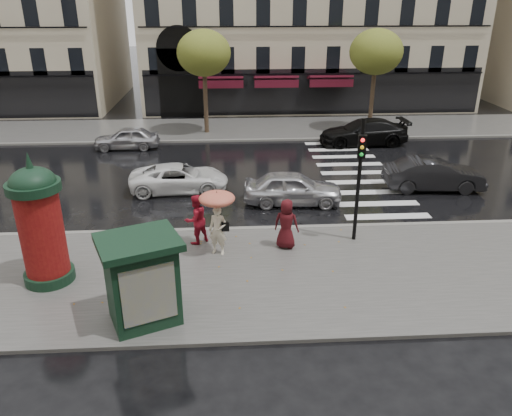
{
  "coord_description": "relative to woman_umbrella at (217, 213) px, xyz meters",
  "views": [
    {
      "loc": [
        -0.68,
        -14.72,
        8.59
      ],
      "look_at": [
        0.3,
        1.5,
        1.61
      ],
      "focal_mm": 35.0,
      "sensor_mm": 36.0,
      "label": 1
    }
  ],
  "objects": [
    {
      "name": "tree_far_right",
      "position": [
        10.06,
        17.02,
        3.47
      ],
      "size": [
        3.4,
        3.4,
        6.64
      ],
      "color": "#38281C",
      "rests_on": "ground"
    },
    {
      "name": "car_white",
      "position": [
        -1.9,
        6.56,
        -1.06
      ],
      "size": [
        4.7,
        2.37,
        1.27
      ],
      "primitive_type": "imported",
      "rotation": [
        0.0,
        0.0,
        1.63
      ],
      "color": "white",
      "rests_on": "ground"
    },
    {
      "name": "tree_far_left",
      "position": [
        -0.94,
        17.02,
        3.47
      ],
      "size": [
        3.4,
        3.4,
        6.64
      ],
      "color": "#38281C",
      "rests_on": "ground"
    },
    {
      "name": "morris_column",
      "position": [
        -5.4,
        -1.46,
        0.47
      ],
      "size": [
        1.59,
        1.59,
        4.29
      ],
      "color": "black",
      "rests_on": "near_sidewalk"
    },
    {
      "name": "ground",
      "position": [
        1.06,
        -0.98,
        -1.7
      ],
      "size": [
        160.0,
        160.0,
        0.0
      ],
      "primitive_type": "plane",
      "color": "black",
      "rests_on": "ground"
    },
    {
      "name": "man_burgundy",
      "position": [
        2.44,
        0.35,
        -0.66
      ],
      "size": [
        1.05,
        0.86,
        1.84
      ],
      "primitive_type": "imported",
      "rotation": [
        0.0,
        0.0,
        2.79
      ],
      "color": "#430D12",
      "rests_on": "near_sidewalk"
    },
    {
      "name": "zebra_crossing",
      "position": [
        7.06,
        8.62,
        -1.69
      ],
      "size": [
        3.6,
        11.75,
        0.01
      ],
      "primitive_type": "cube",
      "color": "silver",
      "rests_on": "ground"
    },
    {
      "name": "woman_umbrella",
      "position": [
        0.0,
        0.0,
        0.0
      ],
      "size": [
        1.25,
        1.25,
        2.4
      ],
      "color": "#EFE2C5",
      "rests_on": "near_sidewalk"
    },
    {
      "name": "near_kerb",
      "position": [
        1.06,
        2.02,
        -1.63
      ],
      "size": [
        90.0,
        0.25,
        0.14
      ],
      "primitive_type": "cube",
      "color": "slate",
      "rests_on": "ground"
    },
    {
      "name": "traffic_light",
      "position": [
        5.04,
        0.74,
        1.2
      ],
      "size": [
        0.33,
        0.45,
        4.59
      ],
      "color": "black",
      "rests_on": "near_sidewalk"
    },
    {
      "name": "car_silver",
      "position": [
        3.23,
        4.7,
        -0.97
      ],
      "size": [
        4.42,
        2.03,
        1.47
      ],
      "primitive_type": "imported",
      "rotation": [
        0.0,
        0.0,
        1.5
      ],
      "color": "silver",
      "rests_on": "ground"
    },
    {
      "name": "car_far_silver",
      "position": [
        -5.61,
        13.81,
        -1.04
      ],
      "size": [
        3.9,
        1.69,
        1.31
      ],
      "primitive_type": "imported",
      "rotation": [
        0.0,
        0.0,
        -1.53
      ],
      "color": "#B2B2B7",
      "rests_on": "ground"
    },
    {
      "name": "car_black",
      "position": [
        8.8,
        13.9,
        -0.92
      ],
      "size": [
        5.46,
        2.4,
        1.56
      ],
      "primitive_type": "imported",
      "rotation": [
        0.0,
        0.0,
        -1.53
      ],
      "color": "black",
      "rests_on": "ground"
    },
    {
      "name": "far_sidewalk",
      "position": [
        1.06,
        18.02,
        -1.64
      ],
      "size": [
        90.0,
        6.0,
        0.12
      ],
      "primitive_type": "cube",
      "color": "#474744",
      "rests_on": "ground"
    },
    {
      "name": "far_kerb",
      "position": [
        1.06,
        15.02,
        -1.63
      ],
      "size": [
        90.0,
        0.25,
        0.14
      ],
      "primitive_type": "cube",
      "color": "slate",
      "rests_on": "ground"
    },
    {
      "name": "near_sidewalk",
      "position": [
        1.06,
        -1.48,
        -1.64
      ],
      "size": [
        90.0,
        7.0,
        0.12
      ],
      "primitive_type": "cube",
      "color": "#474744",
      "rests_on": "ground"
    },
    {
      "name": "car_darkgrey",
      "position": [
        10.11,
        6.01,
        -0.94
      ],
      "size": [
        4.7,
        1.94,
        1.51
      ],
      "primitive_type": "imported",
      "rotation": [
        0.0,
        0.0,
        1.5
      ],
      "color": "black",
      "rests_on": "ground"
    },
    {
      "name": "woman_red",
      "position": [
        -0.81,
        0.9,
        -0.64
      ],
      "size": [
        1.15,
        1.12,
        1.87
      ],
      "primitive_type": "imported",
      "rotation": [
        0.0,
        0.0,
        3.81
      ],
      "color": "#A81428",
      "rests_on": "near_sidewalk"
    },
    {
      "name": "newsstand",
      "position": [
        -2.03,
        -3.78,
        -0.27
      ],
      "size": [
        2.63,
        2.44,
        2.54
      ],
      "color": "black",
      "rests_on": "near_sidewalk"
    }
  ]
}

